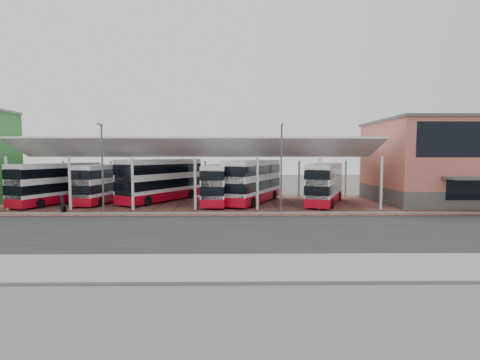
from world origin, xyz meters
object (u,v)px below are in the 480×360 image
Objects in this scene: bus_1 at (106,183)px; bus_5 at (325,184)px; pedestrian at (62,204)px; terminal at (459,161)px; bus_0 at (58,184)px; bus_4 at (254,182)px; bus_2 at (162,180)px; bus_3 at (218,184)px.

bus_1 is 0.99× the size of bus_5.
terminal is at bearing -95.18° from pedestrian.
terminal is 44.55m from bus_0.
bus_0 is at bearing -154.58° from bus_4.
terminal is 1.60× the size of bus_2.
bus_5 reaches higher than bus_1.
bus_0 is 4.96m from bus_1.
pedestrian is at bearing -41.17° from bus_0.
bus_3 is (12.61, -1.15, -0.01)m from bus_1.
bus_4 is at bearing 10.58° from bus_3.
bus_2 reaches higher than bus_4.
terminal is at bearing 24.56° from bus_4.
bus_0 is at bearing -156.89° from bus_1.
bus_2 reaches higher than bus_5.
bus_2 is 18.32m from bus_5.
bus_1 is 6.14m from bus_2.
bus_0 is 1.05× the size of bus_3.
bus_2 is 10.54m from bus_4.
terminal reaches higher than bus_4.
terminal is at bearing 5.07° from bus_3.
bus_3 is (-27.07, -0.77, -2.50)m from terminal.
terminal reaches higher than bus_5.
bus_2 reaches higher than pedestrian.
bus_0 reaches higher than bus_5.
terminal reaches higher than pedestrian.
pedestrian is (-25.33, -6.24, -1.30)m from bus_5.
terminal is at bearing 20.55° from bus_0.
terminal is 15.64m from bus_5.
bus_3 is 0.90× the size of bus_4.
bus_1 is 0.91× the size of bus_4.
bus_2 is (6.10, 0.64, 0.29)m from bus_1.
bus_4 is (3.95, 0.49, 0.24)m from bus_3.
pedestrian is at bearing -88.83° from bus_1.
bus_5 is at bearing -91.78° from pedestrian.
bus_4 is at bearing 21.00° from bus_0.
terminal is 1.60× the size of bus_4.
bus_3 is at bearing 14.06° from bus_2.
bus_1 is at bearing -23.23° from pedestrian.
bus_4 is 7.78m from bus_5.
bus_1 reaches higher than bus_3.
bus_5 is (7.72, -0.99, -0.19)m from bus_4.
bus_4 is (21.36, 0.57, 0.15)m from bus_0.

